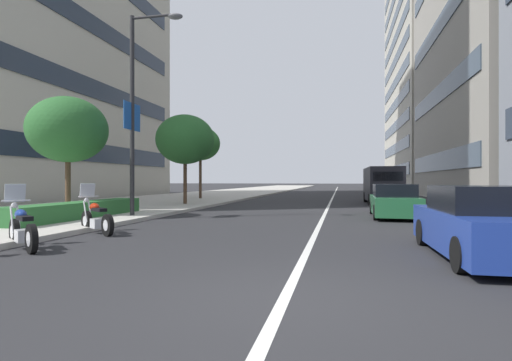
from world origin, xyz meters
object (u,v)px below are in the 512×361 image
object	(u,v)px
car_mid_block_traffic	(394,202)
street_lamp_with_banners	(139,97)
street_tree_mid_sidewalk	(68,130)
street_tree_by_lamp_post	(200,144)
delivery_van_ahead	(382,184)
street_tree_far_plaza	(185,140)
car_following_behind	(482,225)
motorcycle_by_sign_pole	(96,219)
motorcycle_far_end_row	(22,230)

from	to	relation	value
car_mid_block_traffic	street_lamp_with_banners	xyz separation A→B (m)	(-3.00, 10.16, 4.28)
street_tree_mid_sidewalk	street_tree_by_lamp_post	world-z (taller)	street_tree_by_lamp_post
delivery_van_ahead	street_tree_far_plaza	size ratio (longest dim) A/B	1.07
car_mid_block_traffic	street_lamp_with_banners	bearing A→B (deg)	108.01
car_following_behind	street_lamp_with_banners	world-z (taller)	street_lamp_with_banners
motorcycle_by_sign_pole	street_tree_by_lamp_post	bearing A→B (deg)	-43.84
motorcycle_far_end_row	delivery_van_ahead	xyz separation A→B (m)	(20.04, -9.83, 0.86)
delivery_van_ahead	street_lamp_with_banners	xyz separation A→B (m)	(-13.13, 10.69, 3.63)
motorcycle_by_sign_pole	street_lamp_with_banners	world-z (taller)	street_lamp_with_banners
delivery_van_ahead	street_tree_far_plaza	world-z (taller)	street_tree_far_plaza
motorcycle_far_end_row	street_lamp_with_banners	size ratio (longest dim) A/B	0.23
street_tree_mid_sidewalk	street_lamp_with_banners	bearing A→B (deg)	-85.44
motorcycle_far_end_row	street_tree_mid_sidewalk	size ratio (longest dim) A/B	0.38
car_following_behind	street_tree_mid_sidewalk	size ratio (longest dim) A/B	0.92
car_mid_block_traffic	car_following_behind	bearing A→B (deg)	-174.76
street_lamp_with_banners	street_tree_far_plaza	world-z (taller)	street_lamp_with_banners
street_tree_far_plaza	car_following_behind	bearing A→B (deg)	-139.17
motorcycle_far_end_row	car_following_behind	distance (m)	9.92
delivery_van_ahead	street_lamp_with_banners	size ratio (longest dim) A/B	0.72
car_following_behind	car_mid_block_traffic	distance (m)	8.92
motorcycle_far_end_row	car_mid_block_traffic	xyz separation A→B (m)	(9.91, -9.30, 0.22)
street_lamp_with_banners	motorcycle_far_end_row	bearing A→B (deg)	-172.88
motorcycle_far_end_row	street_tree_by_lamp_post	world-z (taller)	street_tree_by_lamp_post
delivery_van_ahead	car_following_behind	bearing A→B (deg)	179.22
motorcycle_far_end_row	street_lamp_with_banners	xyz separation A→B (m)	(6.91, 0.86, 4.50)
delivery_van_ahead	street_tree_by_lamp_post	world-z (taller)	street_tree_by_lamp_post
motorcycle_by_sign_pole	car_mid_block_traffic	xyz separation A→B (m)	(7.20, -9.25, 0.22)
motorcycle_far_end_row	motorcycle_by_sign_pole	world-z (taller)	motorcycle_far_end_row
car_mid_block_traffic	street_tree_by_lamp_post	size ratio (longest dim) A/B	0.81
motorcycle_far_end_row	delivery_van_ahead	distance (m)	22.34
motorcycle_far_end_row	street_lamp_with_banners	bearing A→B (deg)	-47.97
motorcycle_by_sign_pole	car_mid_block_traffic	size ratio (longest dim) A/B	0.41
motorcycle_far_end_row	street_tree_far_plaza	distance (m)	15.57
street_tree_by_lamp_post	car_following_behind	bearing A→B (deg)	-146.93
motorcycle_far_end_row	street_lamp_with_banners	distance (m)	8.29
motorcycle_far_end_row	street_tree_far_plaza	size ratio (longest dim) A/B	0.34
street_tree_mid_sidewalk	motorcycle_far_end_row	bearing A→B (deg)	-149.28
car_following_behind	street_tree_by_lamp_post	bearing A→B (deg)	32.34
street_tree_far_plaza	street_tree_by_lamp_post	bearing A→B (deg)	12.84
motorcycle_far_end_row	street_tree_mid_sidewalk	bearing A→B (deg)	-24.37
street_tree_mid_sidewalk	street_tree_by_lamp_post	size ratio (longest dim) A/B	0.86
motorcycle_by_sign_pole	street_lamp_with_banners	xyz separation A→B (m)	(4.20, 0.91, 4.50)
street_lamp_with_banners	street_tree_mid_sidewalk	distance (m)	3.36
car_following_behind	delivery_van_ahead	xyz separation A→B (m)	(19.04, 0.04, 0.63)
motorcycle_by_sign_pole	street_tree_mid_sidewalk	world-z (taller)	street_tree_mid_sidewalk
street_tree_by_lamp_post	street_lamp_with_banners	bearing A→B (deg)	-168.95
street_lamp_with_banners	delivery_van_ahead	bearing A→B (deg)	-39.15
car_following_behind	street_lamp_with_banners	size ratio (longest dim) A/B	0.56
motorcycle_far_end_row	car_following_behind	xyz separation A→B (m)	(1.00, -9.87, 0.24)
car_mid_block_traffic	motorcycle_far_end_row	bearing A→B (deg)	138.39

